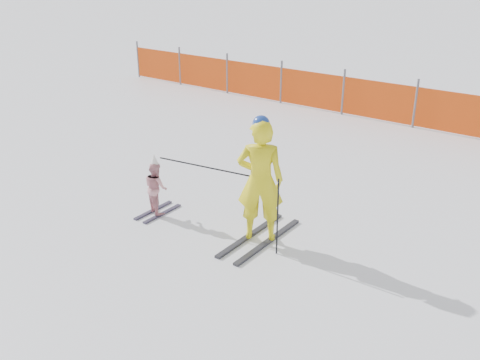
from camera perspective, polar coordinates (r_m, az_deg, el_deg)
name	(u,v)px	position (r m, az deg, el deg)	size (l,w,h in m)	color
ground	(220,252)	(8.11, -2.12, -7.64)	(120.00, 120.00, 0.00)	white
adult	(260,180)	(7.98, 2.17, -0.05)	(0.84, 1.70, 2.01)	black
child	(156,187)	(9.14, -8.95, -0.71)	(0.53, 0.86, 1.08)	black
ski_poles	(233,187)	(8.12, -0.71, -0.73)	(2.27, 0.28, 1.21)	black
safety_fence	(330,92)	(15.17, 9.60, 9.19)	(15.36, 0.06, 1.25)	#595960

